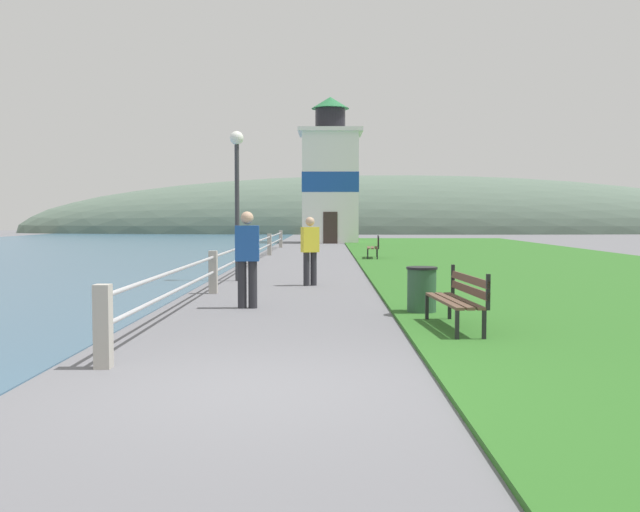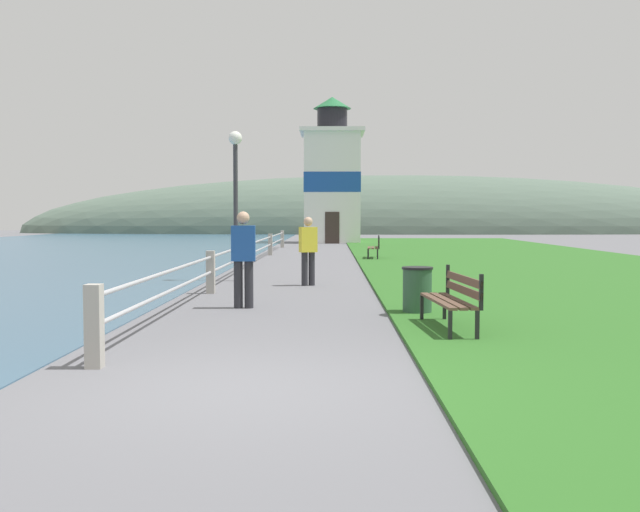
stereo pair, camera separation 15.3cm
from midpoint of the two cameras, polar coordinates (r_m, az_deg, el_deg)
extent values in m
plane|color=slate|center=(7.19, -5.72, -10.62)|extent=(160.00, 160.00, 0.00)
cube|color=#2D6623|center=(26.88, 16.13, -0.53)|extent=(12.00, 56.81, 0.06)
cube|color=#A8A399|center=(8.44, -17.12, -5.39)|extent=(0.18, 0.18, 0.95)
cube|color=#A8A399|center=(15.99, -8.47, -1.29)|extent=(0.18, 0.18, 0.95)
cube|color=#A8A399|center=(23.71, -5.42, 0.18)|extent=(0.18, 0.18, 0.95)
cube|color=#A8A399|center=(31.46, -3.86, 0.92)|extent=(0.18, 0.18, 0.95)
cube|color=#A8A399|center=(39.23, -2.93, 1.37)|extent=(0.18, 0.18, 0.95)
cylinder|color=#B2B2B7|center=(23.69, -5.42, 0.98)|extent=(0.06, 31.19, 0.06)
cylinder|color=#B2B2B7|center=(23.71, -5.42, 0.18)|extent=(0.06, 31.19, 0.06)
cube|color=brown|center=(10.67, 9.78, -3.55)|extent=(0.26, 1.94, 0.04)
cube|color=brown|center=(10.70, 10.55, -3.54)|extent=(0.26, 1.94, 0.04)
cube|color=brown|center=(10.74, 11.31, -3.53)|extent=(0.26, 1.94, 0.04)
cube|color=brown|center=(10.73, 11.78, -1.83)|extent=(0.20, 1.93, 0.11)
cube|color=brown|center=(10.75, 11.77, -2.67)|extent=(0.20, 1.93, 0.11)
cube|color=black|center=(9.79, 10.81, -5.62)|extent=(0.05, 0.05, 0.45)
cube|color=black|center=(11.60, 8.52, -4.22)|extent=(0.05, 0.05, 0.45)
cube|color=black|center=(9.88, 12.90, -5.56)|extent=(0.05, 0.05, 0.45)
cube|color=black|center=(11.69, 10.30, -4.19)|extent=(0.05, 0.05, 0.45)
cube|color=black|center=(9.84, 13.21, -2.84)|extent=(0.05, 0.05, 0.49)
cube|color=black|center=(11.65, 10.56, -1.89)|extent=(0.05, 0.05, 0.49)
cube|color=brown|center=(28.43, 4.11, 0.67)|extent=(0.22, 1.75, 0.04)
cube|color=brown|center=(28.43, 4.40, 0.67)|extent=(0.22, 1.75, 0.04)
cube|color=brown|center=(28.43, 4.70, 0.67)|extent=(0.22, 1.75, 0.04)
cube|color=brown|center=(28.42, 4.88, 1.31)|extent=(0.16, 1.75, 0.11)
cube|color=brown|center=(28.42, 4.88, 0.99)|extent=(0.16, 1.75, 0.11)
cube|color=black|center=(27.59, 4.02, 0.09)|extent=(0.05, 0.05, 0.45)
cube|color=black|center=(29.29, 4.04, 0.26)|extent=(0.05, 0.05, 0.45)
cube|color=black|center=(27.59, 4.79, 0.08)|extent=(0.05, 0.05, 0.45)
cube|color=black|center=(29.29, 4.76, 0.26)|extent=(0.05, 0.05, 0.45)
cube|color=black|center=(27.57, 4.89, 1.06)|extent=(0.05, 0.05, 0.49)
cube|color=black|center=(29.27, 4.86, 1.18)|extent=(0.05, 0.05, 0.49)
cube|color=white|center=(46.72, 1.07, 5.42)|extent=(3.57, 3.57, 7.07)
cube|color=#194799|center=(46.74, 1.07, 5.85)|extent=(3.61, 3.61, 1.27)
cube|color=white|center=(47.01, 1.08, 9.88)|extent=(4.10, 4.10, 0.25)
cylinder|color=black|center=(47.11, 1.08, 10.87)|extent=(1.96, 1.96, 1.38)
cone|color=#23703D|center=(47.26, 1.08, 12.16)|extent=(2.45, 2.45, 0.76)
cube|color=#332823|center=(44.89, 1.08, 2.27)|extent=(0.90, 0.06, 2.00)
cylinder|color=#28282D|center=(13.38, -6.23, -2.29)|extent=(0.17, 0.17, 0.88)
cylinder|color=#28282D|center=(13.37, -5.38, -2.29)|extent=(0.17, 0.17, 0.88)
cube|color=#1E4C99|center=(13.33, -5.83, 1.02)|extent=(0.45, 0.26, 0.66)
sphere|color=tan|center=(13.32, -5.84, 3.05)|extent=(0.24, 0.24, 0.24)
cylinder|color=#28282D|center=(17.60, -0.99, -1.05)|extent=(0.16, 0.16, 0.83)
cylinder|color=#28282D|center=(17.67, -0.42, -1.03)|extent=(0.16, 0.16, 0.83)
cube|color=yellow|center=(17.60, -0.71, 1.32)|extent=(0.47, 0.36, 0.62)
sphere|color=tan|center=(17.59, -0.71, 2.77)|extent=(0.22, 0.22, 0.22)
cylinder|color=#2D5138|center=(12.48, 8.13, -2.89)|extent=(0.50, 0.50, 0.80)
cylinder|color=black|center=(12.44, 8.15, -0.97)|extent=(0.54, 0.54, 0.04)
cylinder|color=#333338|center=(19.02, -6.53, 3.43)|extent=(0.12, 0.12, 3.60)
sphere|color=white|center=(19.14, -6.57, 9.36)|extent=(0.36, 0.36, 0.36)
ellipsoid|color=#566B5B|center=(75.17, 6.36, 1.86)|extent=(80.00, 16.00, 12.00)
camera|label=1|loc=(0.08, -89.83, 0.01)|focal=40.00mm
camera|label=2|loc=(0.08, 90.17, -0.01)|focal=40.00mm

